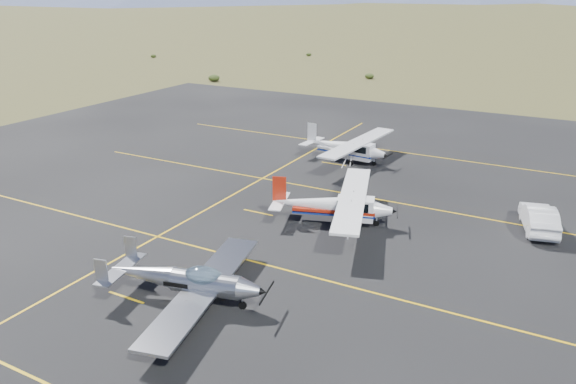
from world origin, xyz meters
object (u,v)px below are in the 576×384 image
Objects in this scene: aircraft_low_wing at (188,281)px; aircraft_cessna at (334,204)px; sedan at (539,218)px; aircraft_plain at (346,147)px.

aircraft_cessna reaches higher than aircraft_low_wing.
aircraft_cessna reaches higher than sedan.
aircraft_low_wing is at bearing 36.02° from sedan.
aircraft_low_wing is 10.81m from aircraft_cessna.
aircraft_plain is at bearing 82.75° from aircraft_low_wing.
aircraft_low_wing is 22.21m from aircraft_plain.
aircraft_plain is 16.00m from sedan.
aircraft_low_wing is 0.95× the size of aircraft_cessna.
sedan is (14.41, -6.95, -0.40)m from aircraft_plain.
aircraft_low_wing is 0.96× the size of aircraft_plain.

